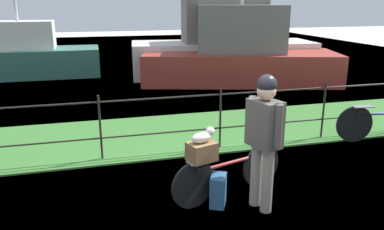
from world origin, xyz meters
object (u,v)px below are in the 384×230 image
Objects in this scene: wooden_crate at (202,151)px; bicycle_parked at (381,122)px; moored_boat_mid at (223,48)px; bicycle_main at (228,174)px; backpack_on_paving at (218,190)px; terrier_dog at (204,136)px; moored_boat_near at (22,57)px; moored_boat_far at (240,55)px; cyclist_person at (264,131)px.

bicycle_parked is at bearing 19.87° from wooden_crate.
bicycle_parked is at bearing -85.49° from moored_boat_mid.
bicycle_main is at bearing -108.92° from moored_boat_mid.
backpack_on_paving is at bearing -17.07° from wooden_crate.
moored_boat_mid reaches higher than terrier_dog.
moored_boat_near is at bearing 169.03° from moored_boat_mid.
bicycle_main is at bearing -159.82° from bicycle_parked.
backpack_on_paving is 3.89m from bicycle_parked.
moored_boat_far is at bearing 95.01° from bicycle_parked.
moored_boat_near is 0.79× the size of moored_boat_mid.
bicycle_parked is at bearing -84.99° from moored_boat_far.
terrier_dog is at bearing -110.87° from moored_boat_mid.
wooden_crate is at bearing -110.99° from moored_boat_mid.
cyclist_person is at bearing 94.01° from backpack_on_paving.
wooden_crate is at bearing -80.89° from backpack_on_paving.
terrier_dog is at bearing -162.89° from bicycle_main.
terrier_dog is 7.78m from moored_boat_far.
cyclist_person reaches higher than terrier_dog.
moored_boat_near is (-7.22, 8.38, 0.33)m from bicycle_parked.
terrier_dog reaches higher than bicycle_main.
wooden_crate reaches higher than backpack_on_paving.
moored_boat_far is (2.92, 6.93, 0.52)m from bicycle_main.
moored_boat_mid is (6.66, -1.29, 0.23)m from moored_boat_near.
terrier_dog is at bearing -70.59° from moored_boat_near.
moored_boat_far reaches higher than bicycle_main.
moored_boat_mid is 1.42m from moored_boat_far.
terrier_dog is at bearing 158.07° from cyclist_person.
wooden_crate is 0.07× the size of moored_boat_near.
terrier_dog is 0.74m from backpack_on_paving.
moored_boat_far is (3.29, 7.05, -0.07)m from terrier_dog.
bicycle_main is 4.10× the size of backpack_on_paving.
bicycle_main is 4.95× the size of wooden_crate.
bicycle_parked is 0.34× the size of moored_boat_near.
moored_boat_mid is (3.25, 8.47, 0.19)m from wooden_crate.
moored_boat_near reaches higher than terrier_dog.
moored_boat_near reaches higher than backpack_on_paving.
bicycle_main is 5.06× the size of terrier_dog.
bicycle_main reaches higher than backpack_on_paving.
cyclist_person is 0.33× the size of moored_boat_near.
moored_boat_far is (2.62, 7.31, -0.16)m from cyclist_person.
moored_boat_mid is (3.23, 8.46, 0.00)m from terrier_dog.
terrier_dog is at bearing -85.12° from backpack_on_paving.
terrier_dog is at bearing -115.01° from moored_boat_far.
moored_boat_mid is (2.86, 8.35, 0.59)m from bicycle_main.
moored_boat_far is (3.11, 7.12, 0.65)m from backpack_on_paving.
bicycle_main is 0.96× the size of bicycle_parked.
bicycle_main is at bearing 17.11° from wooden_crate.
cyclist_person is 9.10m from moored_boat_mid.
bicycle_parked is 7.14m from moored_boat_mid.
moored_boat_far is (6.72, -2.71, 0.16)m from moored_boat_near.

